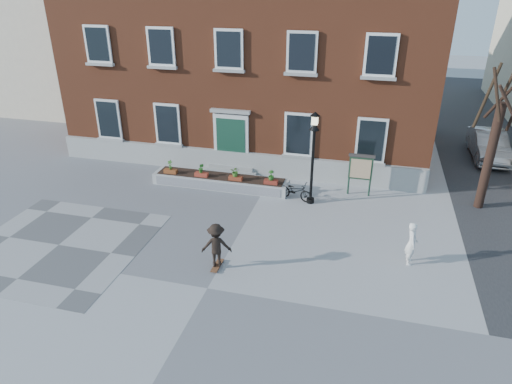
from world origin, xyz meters
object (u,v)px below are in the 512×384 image
(bystander, at_px, (412,243))
(skateboarder, at_px, (216,245))
(bicycle, at_px, (295,191))
(lamp_post, at_px, (313,146))
(notice_board, at_px, (361,168))
(parked_car, at_px, (489,145))

(bystander, height_order, skateboarder, skateboarder)
(bicycle, bearing_deg, skateboarder, 179.96)
(lamp_post, distance_m, notice_board, 2.64)
(parked_car, height_order, lamp_post, lamp_post)
(bicycle, distance_m, skateboarder, 5.84)
(bicycle, height_order, bystander, bystander)
(lamp_post, height_order, notice_board, lamp_post)
(notice_board, height_order, skateboarder, notice_board)
(notice_board, xyz_separation_m, skateboarder, (-4.18, -6.75, -0.43))
(parked_car, bearing_deg, bicycle, -140.43)
(notice_board, bearing_deg, lamp_post, -146.16)
(bicycle, bearing_deg, bystander, -113.74)
(parked_car, height_order, notice_board, notice_board)
(parked_car, xyz_separation_m, lamp_post, (-8.18, -7.51, 1.82))
(parked_car, bearing_deg, bystander, -111.50)
(bicycle, height_order, skateboarder, skateboarder)
(parked_car, xyz_separation_m, skateboarder, (-10.45, -12.98, 0.11))
(bicycle, bearing_deg, lamp_post, -85.30)
(bystander, bearing_deg, notice_board, 17.48)
(parked_car, height_order, skateboarder, skateboarder)
(bicycle, xyz_separation_m, lamp_post, (0.68, -0.13, 2.13))
(bystander, xyz_separation_m, skateboarder, (-6.12, -1.87, 0.08))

